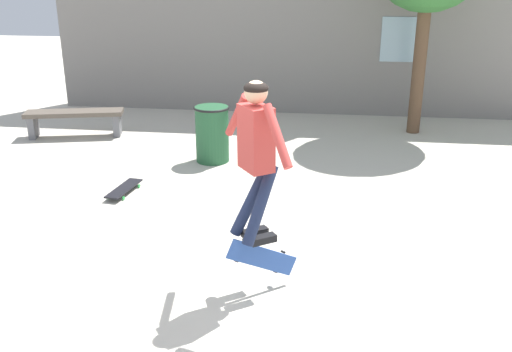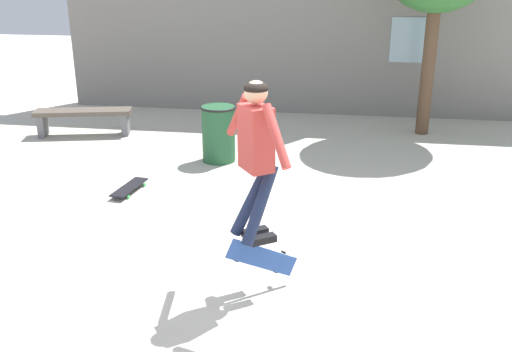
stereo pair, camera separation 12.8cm
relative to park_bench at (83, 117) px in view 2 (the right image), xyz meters
name	(u,v)px [view 2 (the right image)]	position (x,y,z in m)	size (l,w,h in m)	color
ground_plane	(265,287)	(4.14, -4.87, -0.36)	(40.00, 40.00, 0.00)	beige
building_backdrop	(316,12)	(4.16, 2.53, 1.75)	(11.30, 0.52, 5.32)	gray
park_bench	(83,117)	(0.00, 0.00, 0.00)	(1.83, 0.84, 0.49)	brown
trash_bin	(219,133)	(2.84, -1.07, 0.12)	(0.58, 0.58, 0.91)	#235633
skater	(256,148)	(4.06, -4.92, 1.12)	(0.76, 1.06, 1.54)	#B23833
skateboard_flipping	(262,258)	(4.12, -4.92, 0.00)	(0.65, 0.45, 0.53)	#2D519E
skateboard_resting	(129,187)	(1.88, -2.63, -0.29)	(0.31, 0.79, 0.08)	black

